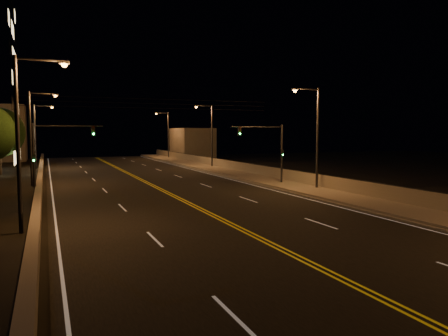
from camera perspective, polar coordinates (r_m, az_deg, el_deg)
name	(u,v)px	position (r m, az deg, el deg)	size (l,w,h in m)	color
ground	(406,311)	(13.50, 22.66, -16.90)	(160.00, 160.00, 0.00)	black
road	(187,202)	(30.56, -4.91, -4.49)	(18.00, 120.00, 0.02)	black
sidewalk	(317,192)	(35.26, 12.11, -3.11)	(3.60, 120.00, 0.30)	gray
curb	(297,194)	(34.26, 9.52, -3.43)	(0.14, 120.00, 0.15)	gray
parapet_wall	(335,183)	(36.14, 14.28, -1.93)	(0.30, 120.00, 1.00)	gray
jersey_barrier	(38,205)	(29.15, -23.17, -4.44)	(0.45, 120.00, 0.89)	gray
distant_building_right	(192,143)	(82.11, -4.20, 3.24)	(6.00, 10.00, 5.60)	slate
distant_building_left	(0,133)	(82.86, -27.22, 4.07)	(8.00, 8.00, 9.43)	slate
parapet_rail	(335,177)	(36.08, 14.30, -1.09)	(0.06, 0.06, 120.00)	black
lane_markings	(187,202)	(30.50, -4.87, -4.49)	(17.32, 116.00, 0.00)	silver
streetlight_1	(315,131)	(36.65, 11.74, 4.72)	(2.55, 0.28, 8.51)	#2D2D33
streetlight_2	(210,132)	(58.69, -1.86, 4.77)	(2.55, 0.28, 8.51)	#2D2D33
streetlight_3	(167,132)	(80.13, -7.50, 4.72)	(2.55, 0.28, 8.51)	#2D2D33
streetlight_4	(24,131)	(23.08, -24.65, 4.45)	(2.55, 0.28, 8.51)	#2D2D33
streetlight_5	(34,131)	(42.82, -23.59, 4.41)	(2.55, 0.28, 8.51)	#2D2D33
streetlight_6	(37,132)	(63.12, -23.19, 4.39)	(2.55, 0.28, 8.51)	#2D2D33
traffic_signal_right	(272,147)	(39.66, 6.24, 2.77)	(5.11, 0.31, 5.55)	#2D2D33
traffic_signal_left	(49,150)	(34.85, -21.88, 2.19)	(5.11, 0.31, 5.55)	#2D2D33
overhead_wires	(154,104)	(39.42, -9.16, 8.31)	(22.00, 0.03, 0.83)	black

